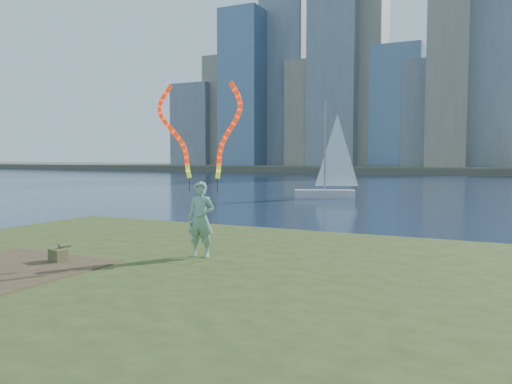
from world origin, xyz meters
The scene contains 7 objects.
ground centered at (0.00, 0.00, 0.00)m, with size 320.00×320.00×0.00m, color #192640.
grassy_knoll centered at (0.00, -2.30, 0.34)m, with size 20.00×18.00×0.80m.
dirt_patch centered at (-2.20, -3.20, 0.81)m, with size 3.20×3.00×0.02m, color #47331E.
far_shore centered at (0.00, 95.00, 0.60)m, with size 320.00×40.00×1.20m, color #504B3B.
woman_with_ribbons centered at (0.54, -0.58, 2.21)m, with size 2.01×0.55×3.99m.
canvas_bag centered at (-1.78, -2.32, 0.94)m, with size 0.41×0.46×0.35m.
sailboat centered at (-4.71, 25.00, 1.18)m, with size 4.53×2.68×6.89m.
Camera 1 is at (6.15, -9.58, 2.92)m, focal length 35.00 mm.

